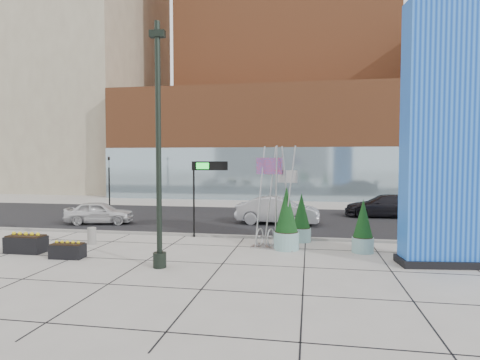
% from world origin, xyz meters
% --- Properties ---
extents(ground, '(160.00, 160.00, 0.00)m').
position_xyz_m(ground, '(0.00, 0.00, 0.00)').
color(ground, '#9E9991').
rests_on(ground, ground).
extents(street_asphalt, '(80.00, 12.00, 0.02)m').
position_xyz_m(street_asphalt, '(0.00, 10.00, 0.01)').
color(street_asphalt, black).
rests_on(street_asphalt, ground).
extents(curb_edge, '(80.00, 0.30, 0.12)m').
position_xyz_m(curb_edge, '(0.00, 4.00, 0.06)').
color(curb_edge, gray).
rests_on(curb_edge, ground).
extents(tower_podium, '(34.00, 10.00, 11.00)m').
position_xyz_m(tower_podium, '(1.00, 27.00, 5.50)').
color(tower_podium, brown).
rests_on(tower_podium, ground).
extents(tower_glass_front, '(34.00, 0.60, 5.00)m').
position_xyz_m(tower_glass_front, '(1.00, 22.20, 2.50)').
color(tower_glass_front, '#8CA5B2').
rests_on(tower_glass_front, ground).
extents(building_beige_left, '(18.00, 20.00, 34.00)m').
position_xyz_m(building_beige_left, '(-26.00, 34.00, 17.00)').
color(building_beige_left, gray).
rests_on(building_beige_left, ground).
extents(blue_pylon, '(2.99, 1.59, 9.55)m').
position_xyz_m(blue_pylon, '(8.87, 0.17, 4.62)').
color(blue_pylon, '#0C3EBB').
rests_on(blue_pylon, ground).
extents(lamp_post, '(0.56, 0.48, 8.70)m').
position_xyz_m(lamp_post, '(-1.12, -1.89, 3.56)').
color(lamp_post, black).
rests_on(lamp_post, ground).
extents(public_art_sculpture, '(2.17, 1.47, 4.50)m').
position_xyz_m(public_art_sculpture, '(2.69, 2.03, 1.18)').
color(public_art_sculpture, '#ACAEB1').
rests_on(public_art_sculpture, ground).
extents(concrete_bollard, '(0.39, 0.39, 0.76)m').
position_xyz_m(concrete_bollard, '(-5.66, 1.36, 0.38)').
color(concrete_bollard, gray).
rests_on(concrete_bollard, ground).
extents(overhead_street_sign, '(1.78, 0.52, 3.79)m').
position_xyz_m(overhead_street_sign, '(-0.87, 3.80, 3.25)').
color(overhead_street_sign, black).
rests_on(overhead_street_sign, ground).
extents(round_planter_east, '(0.90, 0.90, 2.25)m').
position_xyz_m(round_planter_east, '(6.38, 1.80, 1.06)').
color(round_planter_east, '#88B7B7').
rests_on(round_planter_east, ground).
extents(round_planter_mid, '(1.09, 1.09, 2.72)m').
position_xyz_m(round_planter_mid, '(3.20, 1.80, 1.29)').
color(round_planter_mid, '#88B7B7').
rests_on(round_planter_mid, ground).
extents(round_planter_west, '(0.92, 0.92, 2.30)m').
position_xyz_m(round_planter_west, '(3.80, 3.60, 1.09)').
color(round_planter_west, '#88B7B7').
rests_on(round_planter_west, ground).
extents(box_planter_north, '(1.58, 0.80, 0.87)m').
position_xyz_m(box_planter_north, '(-7.48, -0.64, 0.40)').
color(box_planter_north, black).
rests_on(box_planter_north, ground).
extents(box_planter_south, '(1.30, 0.70, 0.70)m').
position_xyz_m(box_planter_south, '(-5.21, -1.20, 0.32)').
color(box_planter_south, black).
rests_on(box_planter_south, ground).
extents(car_white_west, '(4.21, 2.42, 1.35)m').
position_xyz_m(car_white_west, '(-8.25, 6.70, 0.67)').
color(car_white_west, silver).
rests_on(car_white_west, ground).
extents(car_silver_mid, '(5.03, 2.04, 1.62)m').
position_xyz_m(car_silver_mid, '(2.31, 8.42, 0.81)').
color(car_silver_mid, '#AEB0B6').
rests_on(car_silver_mid, ground).
extents(car_dark_east, '(5.21, 2.14, 1.51)m').
position_xyz_m(car_dark_east, '(9.15, 12.56, 0.75)').
color(car_dark_east, black).
rests_on(car_dark_east, ground).
extents(traffic_signal, '(0.15, 0.18, 4.10)m').
position_xyz_m(traffic_signal, '(-12.00, 15.00, 2.30)').
color(traffic_signal, black).
rests_on(traffic_signal, ground).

